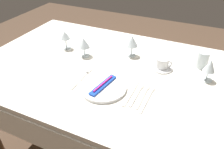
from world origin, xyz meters
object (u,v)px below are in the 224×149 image
wine_glass_right (132,42)px  dinner_knife (130,94)px  toothbrush_package (103,85)px  spoon_tea (149,96)px  spoon_dessert (144,94)px  wine_glass_far (65,36)px  dinner_plate (103,87)px  fork_outer (82,78)px  coffee_cup_left (163,63)px  spoon_soup (138,92)px  wine_glass_centre (84,44)px  wine_glass_left (210,67)px  drink_tumbler (202,60)px

wine_glass_right → dinner_knife: bearing=-70.4°
dinner_knife → wine_glass_right: (-0.14, 0.40, 0.10)m
toothbrush_package → spoon_tea: (0.25, 0.04, -0.02)m
spoon_dessert → wine_glass_far: bearing=158.8°
dinner_plate → toothbrush_package: toothbrush_package is taller
dinner_plate → wine_glass_right: bearing=87.9°
spoon_tea → wine_glass_right: (-0.24, 0.37, 0.10)m
dinner_plate → spoon_tea: dinner_plate is taller
fork_outer → toothbrush_package: bearing=-11.7°
coffee_cup_left → spoon_soup: bearing=-101.6°
fork_outer → dinner_knife: same height
spoon_dessert → spoon_tea: same height
dinner_knife → wine_glass_centre: size_ratio=1.65×
fork_outer → wine_glass_centre: 0.29m
dinner_knife → wine_glass_centre: (-0.44, 0.26, 0.09)m
spoon_dessert → wine_glass_centre: wine_glass_centre is taller
fork_outer → wine_glass_far: (-0.30, 0.28, 0.10)m
dinner_knife → wine_glass_left: wine_glass_left is taller
toothbrush_package → spoon_dessert: size_ratio=1.02×
fork_outer → drink_tumbler: size_ratio=2.03×
wine_glass_left → wine_glass_far: size_ratio=1.00×
wine_glass_far → drink_tumbler: wine_glass_far is taller
wine_glass_right → wine_glass_far: 0.48m
drink_tumbler → spoon_soup: bearing=-124.7°
spoon_soup → fork_outer: bearing=-177.6°
spoon_soup → spoon_tea: bearing=-7.6°
toothbrush_package → wine_glass_left: size_ratio=1.53×
toothbrush_package → dinner_knife: toothbrush_package is taller
spoon_dessert → toothbrush_package: bearing=-167.6°
wine_glass_centre → wine_glass_right: wine_glass_right is taller
dinner_plate → coffee_cup_left: 0.42m
fork_outer → drink_tumbler: drink_tumbler is taller
wine_glass_right → toothbrush_package: bearing=-92.1°
spoon_tea → wine_glass_left: (0.26, 0.28, 0.09)m
wine_glass_left → drink_tumbler: 0.15m
dinner_plate → wine_glass_left: bearing=31.9°
spoon_soup → coffee_cup_left: size_ratio=1.98×
wine_glass_far → dinner_knife: bearing=-26.0°
spoon_dessert → drink_tumbler: 0.48m
spoon_dessert → drink_tumbler: size_ratio=1.91×
dinner_plate → spoon_dessert: 0.23m
fork_outer → dinner_knife: (0.32, -0.02, 0.00)m
wine_glass_centre → wine_glass_right: (0.29, 0.14, 0.01)m
dinner_knife → spoon_tea: (0.10, 0.02, -0.00)m
spoon_tea → dinner_knife: bearing=-165.3°
dinner_knife → dinner_plate: bearing=-175.0°
dinner_plate → toothbrush_package: bearing=76.0°
dinner_plate → spoon_soup: (0.19, 0.05, -0.01)m
wine_glass_right → wine_glass_far: size_ratio=1.08×
spoon_dessert → wine_glass_left: wine_glass_left is taller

